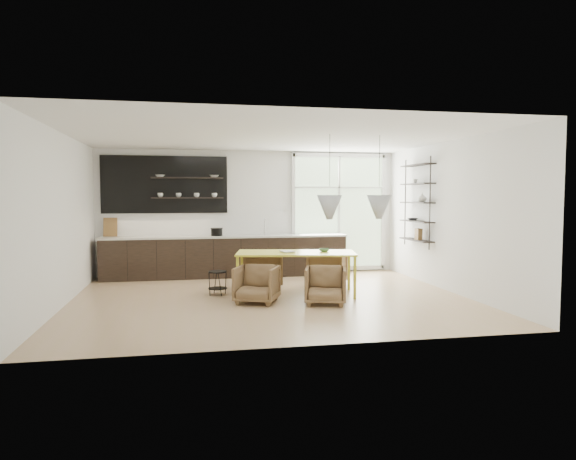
# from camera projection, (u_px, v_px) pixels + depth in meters

# --- Properties ---
(room) EXTENTS (7.02, 6.01, 2.91)m
(room) POSITION_uv_depth(u_px,v_px,m) (290.00, 215.00, 10.33)
(room) COLOR tan
(room) RESTS_ON ground
(kitchen_run) EXTENTS (5.54, 0.69, 2.75)m
(kitchen_run) POSITION_uv_depth(u_px,v_px,m) (222.00, 251.00, 11.71)
(kitchen_run) COLOR black
(kitchen_run) RESTS_ON ground
(right_shelving) EXTENTS (0.26, 1.22, 1.90)m
(right_shelving) POSITION_uv_depth(u_px,v_px,m) (417.00, 205.00, 10.92)
(right_shelving) COLOR black
(right_shelving) RESTS_ON ground
(dining_table) EXTENTS (2.34, 1.38, 0.80)m
(dining_table) POSITION_uv_depth(u_px,v_px,m) (296.00, 255.00, 9.55)
(dining_table) COLOR gold
(dining_table) RESTS_ON ground
(armchair_back_left) EXTENTS (0.80, 0.82, 0.73)m
(armchair_back_left) POSITION_uv_depth(u_px,v_px,m) (261.00, 269.00, 10.35)
(armchair_back_left) COLOR brown
(armchair_back_left) RESTS_ON ground
(armchair_back_right) EXTENTS (0.98, 0.99, 0.68)m
(armchair_back_right) POSITION_uv_depth(u_px,v_px,m) (327.00, 269.00, 10.51)
(armchair_back_right) COLOR brown
(armchair_back_right) RESTS_ON ground
(armchair_front_left) EXTENTS (0.91, 0.92, 0.65)m
(armchair_front_left) POSITION_uv_depth(u_px,v_px,m) (257.00, 284.00, 8.84)
(armchair_front_left) COLOR brown
(armchair_front_left) RESTS_ON ground
(armchair_front_right) EXTENTS (0.86, 0.87, 0.64)m
(armchair_front_right) POSITION_uv_depth(u_px,v_px,m) (326.00, 285.00, 8.74)
(armchair_front_right) COLOR brown
(armchair_front_right) RESTS_ON ground
(wire_stool) EXTENTS (0.35, 0.35, 0.45)m
(wire_stool) POSITION_uv_depth(u_px,v_px,m) (218.00, 280.00, 9.54)
(wire_stool) COLOR black
(wire_stool) RESTS_ON ground
(table_book) EXTENTS (0.27, 0.33, 0.03)m
(table_book) POSITION_uv_depth(u_px,v_px,m) (281.00, 252.00, 9.48)
(table_book) COLOR white
(table_book) RESTS_ON dining_table
(table_bowl) EXTENTS (0.26, 0.26, 0.06)m
(table_bowl) POSITION_uv_depth(u_px,v_px,m) (324.00, 250.00, 9.60)
(table_bowl) COLOR #4C7651
(table_bowl) RESTS_ON dining_table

